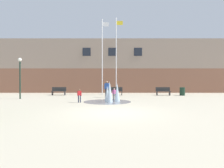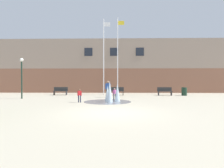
# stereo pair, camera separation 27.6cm
# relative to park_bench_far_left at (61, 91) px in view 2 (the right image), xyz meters

# --- Properties ---
(ground_plane) EXTENTS (100.00, 100.00, 0.00)m
(ground_plane) POSITION_rel_park_bench_far_left_xyz_m (6.03, -11.06, -0.48)
(ground_plane) COLOR #BCB299
(library_building) EXTENTS (36.00, 6.05, 7.43)m
(library_building) POSITION_rel_park_bench_far_left_xyz_m (6.03, 7.18, 3.23)
(library_building) COLOR brown
(library_building) RESTS_ON ground
(splash_fountain) EXTENTS (3.60, 3.60, 1.58)m
(splash_fountain) POSITION_rel_park_bench_far_left_xyz_m (5.92, -6.43, 0.16)
(splash_fountain) COLOR gray
(splash_fountain) RESTS_ON ground
(park_bench_far_left) EXTENTS (1.60, 0.44, 0.91)m
(park_bench_far_left) POSITION_rel_park_bench_far_left_xyz_m (0.00, 0.00, 0.00)
(park_bench_far_left) COLOR #28282D
(park_bench_far_left) RESTS_ON ground
(park_bench_under_right_flagpole) EXTENTS (1.60, 0.44, 0.91)m
(park_bench_under_right_flagpole) POSITION_rel_park_bench_far_left_xyz_m (6.37, -0.14, 0.00)
(park_bench_under_right_flagpole) COLOR #28282D
(park_bench_under_right_flagpole) RESTS_ON ground
(park_bench_far_right) EXTENTS (1.60, 0.44, 0.91)m
(park_bench_far_right) POSITION_rel_park_bench_far_left_xyz_m (11.67, -0.28, 0.00)
(park_bench_far_right) COLOR #28282D
(park_bench_far_right) RESTS_ON ground
(child_with_pink_shirt) EXTENTS (0.31, 0.24, 0.99)m
(child_with_pink_shirt) POSITION_rel_park_bench_far_left_xyz_m (6.17, -5.40, 0.10)
(child_with_pink_shirt) COLOR #1E233D
(child_with_pink_shirt) RESTS_ON ground
(child_in_fountain) EXTENTS (0.31, 0.21, 0.99)m
(child_in_fountain) POSITION_rel_park_bench_far_left_xyz_m (3.62, -6.96, 0.10)
(child_in_fountain) COLOR #1E233D
(child_in_fountain) RESTS_ON ground
(adult_in_red) EXTENTS (0.50, 0.28, 1.59)m
(adult_in_red) POSITION_rel_park_bench_far_left_xyz_m (5.51, -2.88, 0.45)
(adult_in_red) COLOR #28282D
(adult_in_red) RESTS_ON ground
(flagpole_left) EXTENTS (0.80, 0.10, 8.70)m
(flagpole_left) POSITION_rel_park_bench_far_left_xyz_m (4.90, 0.39, 4.12)
(flagpole_left) COLOR silver
(flagpole_left) RESTS_ON ground
(flagpole_right) EXTENTS (0.80, 0.10, 8.86)m
(flagpole_right) POSITION_rel_park_bench_far_left_xyz_m (6.50, 0.39, 4.20)
(flagpole_right) COLOR silver
(flagpole_right) RESTS_ON ground
(lamp_post_left_lane) EXTENTS (0.32, 0.32, 3.61)m
(lamp_post_left_lane) POSITION_rel_park_bench_far_left_xyz_m (-2.11, -4.27, 1.91)
(lamp_post_left_lane) COLOR #192D23
(lamp_post_left_lane) RESTS_ON ground
(trash_can) EXTENTS (0.56, 0.56, 0.90)m
(trash_can) POSITION_rel_park_bench_far_left_xyz_m (13.75, -0.40, -0.03)
(trash_can) COLOR #193323
(trash_can) RESTS_ON ground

